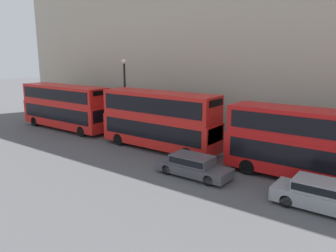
% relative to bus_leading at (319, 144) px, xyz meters
% --- Properties ---
extents(bus_leading, '(2.59, 10.78, 4.32)m').
position_rel_bus_leading_xyz_m(bus_leading, '(0.00, 0.00, 0.00)').
color(bus_leading, red).
rests_on(bus_leading, ground).
extents(bus_second_in_queue, '(2.59, 10.02, 4.57)m').
position_rel_bus_leading_xyz_m(bus_second_in_queue, '(-0.00, 11.71, 0.13)').
color(bus_second_in_queue, red).
rests_on(bus_second_in_queue, ground).
extents(bus_third_in_queue, '(2.59, 10.78, 4.40)m').
position_rel_bus_leading_xyz_m(bus_third_in_queue, '(-0.00, 23.68, 0.04)').
color(bus_third_in_queue, red).
rests_on(bus_third_in_queue, ground).
extents(car_dark_sedan, '(1.88, 4.79, 1.44)m').
position_rel_bus_leading_xyz_m(car_dark_sedan, '(-3.40, -1.09, -1.62)').
color(car_dark_sedan, gray).
rests_on(car_dark_sedan, ground).
extents(car_hatchback, '(1.75, 4.70, 1.34)m').
position_rel_bus_leading_xyz_m(car_hatchback, '(-3.40, 6.40, -1.67)').
color(car_hatchback, '#47474C').
rests_on(car_hatchback, ground).
extents(street_lamp, '(0.44, 0.44, 6.99)m').
position_rel_bus_leading_xyz_m(street_lamp, '(1.95, 17.26, 1.89)').
color(street_lamp, black).
rests_on(street_lamp, ground).
extents(pedestrian, '(0.36, 0.36, 1.57)m').
position_rel_bus_leading_xyz_m(pedestrian, '(2.21, 24.27, -1.66)').
color(pedestrian, maroon).
rests_on(pedestrian, ground).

